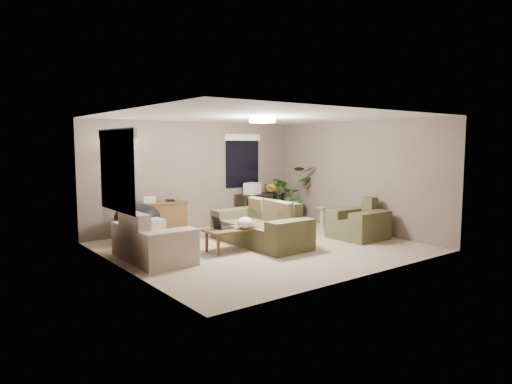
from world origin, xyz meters
TOP-DOWN VIEW (x-y plane):
  - room_shell at (0.00, 0.00)m, footprint 5.50×5.50m
  - main_sofa at (0.15, 0.21)m, footprint 0.95×2.20m
  - throw_pillows at (0.40, 0.21)m, footprint 0.26×1.36m
  - loveseat at (-2.14, 0.33)m, footprint 0.90×1.60m
  - armchair at (2.11, -0.61)m, footprint 0.95×1.00m
  - coffee_table at (-0.67, 0.07)m, footprint 1.00×0.55m
  - laptop at (-0.84, 0.17)m, footprint 0.37×0.24m
  - plastic_bag at (-0.47, -0.08)m, footprint 0.35×0.33m
  - desk at (-1.12, 2.12)m, footprint 1.10×0.50m
  - desk_papers at (-1.28, 2.11)m, footprint 0.72×0.32m
  - console_table at (1.60, 2.14)m, footprint 1.30×0.40m
  - pumpkin at (1.95, 2.14)m, footprint 0.35×0.35m
  - cardboard_box at (1.35, 2.14)m, footprint 0.44×0.38m
  - papasan_chair at (-1.82, 1.71)m, footprint 1.12×1.12m
  - floor_lamp at (-1.85, 2.10)m, footprint 0.32×0.32m
  - ceiling_fixture at (0.00, 0.00)m, footprint 0.50×0.50m
  - houseplant at (2.15, 1.76)m, footprint 1.30×1.45m
  - cat_scratching_post at (2.37, 0.71)m, footprint 0.32×0.32m
  - window_left at (-2.73, 0.30)m, footprint 0.05×1.56m
  - window_back at (1.30, 2.48)m, footprint 1.06×0.05m

SIDE VIEW (x-z plane):
  - cat_scratching_post at x=2.37m, z-range -0.04..0.46m
  - main_sofa at x=0.15m, z-range -0.13..0.72m
  - loveseat at x=-2.14m, z-range -0.13..0.72m
  - armchair at x=2.11m, z-range -0.13..0.72m
  - coffee_table at x=-0.67m, z-range 0.15..0.57m
  - desk at x=-1.12m, z-range 0.00..0.75m
  - console_table at x=1.60m, z-range 0.06..0.81m
  - papasan_chair at x=-1.82m, z-range 0.07..0.86m
  - laptop at x=-0.84m, z-range 0.36..0.60m
  - plastic_bag at x=-0.47m, z-range 0.42..0.63m
  - houseplant at x=2.15m, z-range 0.00..1.13m
  - throw_pillows at x=0.40m, z-range 0.42..0.88m
  - desk_papers at x=-1.28m, z-range 0.74..0.86m
  - pumpkin at x=1.95m, z-range 0.75..0.98m
  - cardboard_box at x=1.35m, z-range 0.75..1.03m
  - room_shell at x=0.00m, z-range -1.50..4.00m
  - floor_lamp at x=-1.85m, z-range 0.64..2.55m
  - window_left at x=-2.73m, z-range 1.12..2.45m
  - window_back at x=1.30m, z-range 1.12..2.45m
  - ceiling_fixture at x=0.00m, z-range 2.39..2.49m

